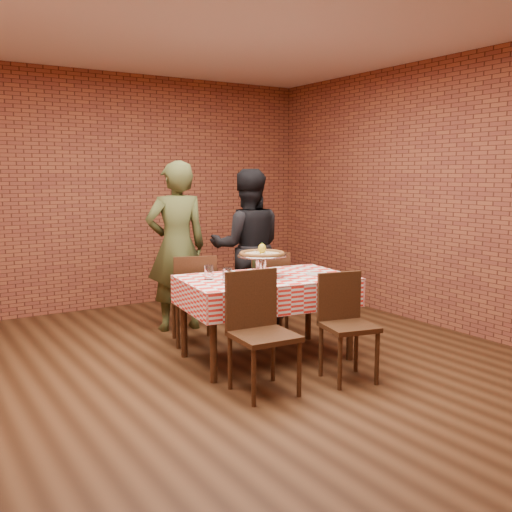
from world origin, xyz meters
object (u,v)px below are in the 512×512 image
object	(u,v)px
pizza_stand	(262,266)
diner_olive	(177,246)
condiment_caddy	(259,264)
chair_near_left	(264,334)
table	(266,318)
chair_far_left	(193,298)
water_glass_right	(209,272)
pizza	(262,254)
chair_far_right	(268,292)
chair_near_right	(349,329)
water_glass_left	(227,276)
diner_black	(247,247)

from	to	relation	value
pizza_stand	diner_olive	size ratio (longest dim) A/B	0.25
pizza_stand	condiment_caddy	distance (m)	0.29
condiment_caddy	chair_near_left	xyz separation A→B (m)	(-0.57, -0.95, -0.36)
chair_near_left	pizza_stand	bearing A→B (deg)	61.86
table	chair_far_left	world-z (taller)	chair_far_left
water_glass_right	chair_far_left	distance (m)	0.77
pizza	chair_far_right	bearing A→B (deg)	52.96
pizza_stand	chair_far_right	size ratio (longest dim) A/B	0.51
pizza	diner_olive	bearing A→B (deg)	98.64
pizza_stand	condiment_caddy	xyz separation A→B (m)	(0.14, 0.26, -0.03)
chair_far_right	pizza	bearing A→B (deg)	77.03
table	water_glass_right	size ratio (longest dim) A/B	11.93
chair_near_left	chair_near_right	size ratio (longest dim) A/B	1.07
pizza	water_glass_left	size ratio (longest dim) A/B	3.27
condiment_caddy	chair_near_right	size ratio (longest dim) A/B	0.17
water_glass_left	chair_far_left	bearing A→B (deg)	82.90
chair_far_right	diner_black	world-z (taller)	diner_black
pizza_stand	pizza	size ratio (longest dim) A/B	1.10
pizza	condiment_caddy	size ratio (longest dim) A/B	2.79
pizza_stand	water_glass_right	world-z (taller)	pizza_stand
water_glass_left	pizza	bearing A→B (deg)	9.24
pizza_stand	chair_far_left	size ratio (longest dim) A/B	0.50
chair_near_left	condiment_caddy	bearing A→B (deg)	62.96
water_glass_left	chair_far_right	xyz separation A→B (m)	(0.94, 0.78, -0.38)
pizza	chair_near_right	distance (m)	1.03
chair_near_right	diner_olive	distance (m)	2.30
pizza	chair_far_right	distance (m)	1.04
diner_olive	pizza	bearing A→B (deg)	107.82
diner_black	chair_near_left	bearing A→B (deg)	87.00
pizza	chair_near_left	size ratio (longest dim) A/B	0.44
pizza	chair_far_left	size ratio (longest dim) A/B	0.45
pizza_stand	chair_far_left	bearing A→B (deg)	109.36
water_glass_left	diner_olive	distance (m)	1.44
diner_olive	diner_black	world-z (taller)	diner_olive
condiment_caddy	chair_far_right	xyz separation A→B (m)	(0.40, 0.46, -0.39)
pizza_stand	diner_black	bearing A→B (deg)	64.11
water_glass_right	chair_near_left	world-z (taller)	chair_near_left
chair_near_left	diner_black	xyz separation A→B (m)	(1.01, 1.88, 0.40)
table	diner_black	xyz separation A→B (m)	(0.53, 1.19, 0.49)
pizza	chair_near_right	bearing A→B (deg)	-70.47
chair_near_left	chair_far_right	distance (m)	1.72
table	pizza	size ratio (longest dim) A/B	3.66
chair_near_left	table	bearing A→B (deg)	59.07
condiment_caddy	chair_far_right	size ratio (longest dim) A/B	0.17
chair_far_left	diner_black	size ratio (longest dim) A/B	0.52
chair_near_right	diner_olive	world-z (taller)	diner_olive
water_glass_right	chair_near_right	distance (m)	1.30
water_glass_left	table	bearing A→B (deg)	8.12
chair_near_left	chair_near_right	xyz separation A→B (m)	(0.73, -0.14, -0.03)
condiment_caddy	chair_near_left	distance (m)	1.17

